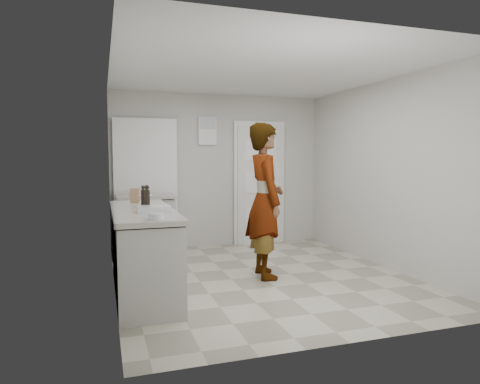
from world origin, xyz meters
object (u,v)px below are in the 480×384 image
object	(u,v)px
spice_jar	(145,201)
oil_cruet_a	(147,197)
person	(265,201)
egg_bowl	(156,216)
cake_mix_box	(135,196)
baking_dish	(154,209)
oil_cruet_b	(143,196)

from	to	relation	value
spice_jar	oil_cruet_a	bearing A→B (deg)	-91.34
person	spice_jar	xyz separation A→B (m)	(-1.43, 0.27, 0.01)
oil_cruet_a	egg_bowl	distance (m)	0.92
cake_mix_box	person	bearing A→B (deg)	-9.59
baking_dish	spice_jar	bearing A→B (deg)	91.77
oil_cruet_b	egg_bowl	xyz separation A→B (m)	(0.02, -1.03, -0.09)
oil_cruet_a	egg_bowl	size ratio (longest dim) A/B	1.77
cake_mix_box	egg_bowl	bearing A→B (deg)	-80.56
oil_cruet_a	baking_dish	xyz separation A→B (m)	(0.03, -0.37, -0.09)
person	cake_mix_box	bearing A→B (deg)	78.91
spice_jar	oil_cruet_a	xyz separation A→B (m)	(-0.01, -0.39, 0.08)
person	oil_cruet_a	distance (m)	1.44
spice_jar	baking_dish	world-z (taller)	spice_jar
person	baking_dish	xyz separation A→B (m)	(-1.40, -0.48, 0.00)
cake_mix_box	baking_dish	distance (m)	0.93
person	oil_cruet_b	distance (m)	1.47
oil_cruet_a	baking_dish	size ratio (longest dim) A/B	0.74
person	baking_dish	world-z (taller)	person
baking_dish	egg_bowl	world-z (taller)	baking_dish
oil_cruet_b	oil_cruet_a	bearing A→B (deg)	-76.39
baking_dish	egg_bowl	bearing A→B (deg)	-94.57
person	egg_bowl	distance (m)	1.77
spice_jar	baking_dish	size ratio (longest dim) A/B	0.21
person	oil_cruet_b	world-z (taller)	person
person	cake_mix_box	xyz separation A→B (m)	(-1.53, 0.43, 0.07)
cake_mix_box	oil_cruet_b	distance (m)	0.44
person	oil_cruet_a	xyz separation A→B (m)	(-1.44, -0.12, 0.10)
spice_jar	baking_dish	distance (m)	0.76
spice_jar	egg_bowl	world-z (taller)	spice_jar
oil_cruet_b	baking_dish	bearing A→B (deg)	-82.79
person	cake_mix_box	distance (m)	1.59
oil_cruet_a	egg_bowl	bearing A→B (deg)	-90.70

